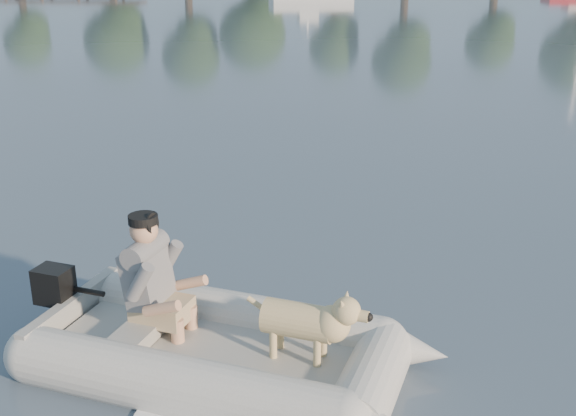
# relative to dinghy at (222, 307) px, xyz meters

# --- Properties ---
(water) EXTENTS (160.00, 160.00, 0.00)m
(water) POSITION_rel_dinghy_xyz_m (0.26, -0.08, -0.63)
(water) COLOR slate
(water) RESTS_ON ground
(dinghy) EXTENTS (5.70, 4.70, 1.46)m
(dinghy) POSITION_rel_dinghy_xyz_m (0.00, 0.00, 0.00)
(dinghy) COLOR #AAAAA5
(dinghy) RESTS_ON water
(man) EXTENTS (0.90, 0.82, 1.14)m
(man) POSITION_rel_dinghy_xyz_m (-0.71, 0.23, 0.19)
(man) COLOR slate
(man) RESTS_ON dinghy
(dog) EXTENTS (1.04, 0.57, 0.66)m
(dog) POSITION_rel_dinghy_xyz_m (0.68, -0.11, -0.08)
(dog) COLOR tan
(dog) RESTS_ON dinghy
(outboard_motor) EXTENTS (0.50, 0.40, 0.83)m
(outboard_motor) POSITION_rel_dinghy_xyz_m (-1.71, 0.41, -0.30)
(outboard_motor) COLOR black
(outboard_motor) RESTS_ON dinghy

